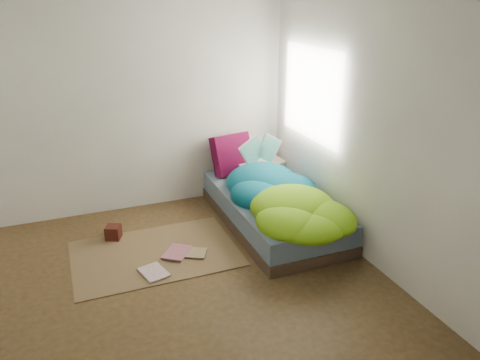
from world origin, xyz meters
The scene contains 12 objects.
ground centered at (0.00, 0.00, 0.00)m, with size 3.50×3.50×0.00m, color #3D2E17.
room_walls centered at (0.01, 0.01, 1.63)m, with size 3.54×3.54×2.62m.
bed centered at (1.22, 0.72, 0.17)m, with size 1.00×2.00×0.34m.
duvet centered at (1.22, 0.50, 0.51)m, with size 0.96×1.84×0.34m, color navy, non-canonical shape.
rug centered at (-0.15, 0.55, 0.01)m, with size 1.60×1.10×0.01m, color brown.
pillow_floral centered at (1.39, 1.51, 0.41)m, with size 0.60×0.37×0.14m, color #EDE5CD.
pillow_magenta centered at (1.05, 1.55, 0.58)m, with size 0.49×0.15×0.49m, color #4E0522.
open_book centered at (1.29, 1.21, 0.82)m, with size 0.45×0.10×0.28m, color #2E8C34, non-canonical shape.
wooden_box centered at (-0.49, 1.01, 0.08)m, with size 0.14×0.14×0.14m, color #3D130D.
floor_book_a centered at (-0.34, 0.16, 0.02)m, with size 0.21×0.29×0.02m, color white.
floor_book_b centered at (-0.04, 0.52, 0.03)m, with size 0.22×0.30×0.03m, color #BB6C7D.
floor_book_c centered at (0.15, 0.31, 0.02)m, with size 0.20×0.27×0.02m, color tan.
Camera 1 is at (-0.86, -3.53, 2.42)m, focal length 35.00 mm.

